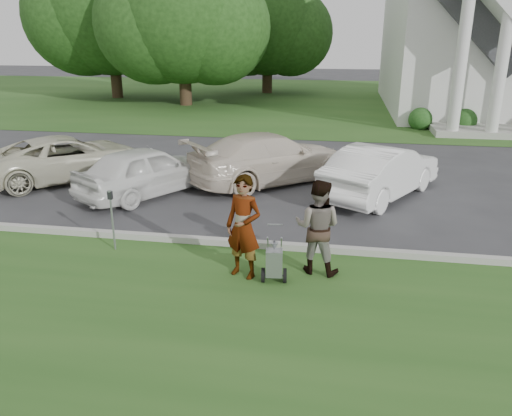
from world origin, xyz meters
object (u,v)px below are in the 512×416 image
(person_right, at_px, (318,228))
(car_a, at_px, (68,158))
(tree_back, at_px, (267,28))
(church, at_px, (477,3))
(person_left, at_px, (244,228))
(car_b, at_px, (147,171))
(car_c, at_px, (270,158))
(striping_cart, at_px, (274,264))
(tree_left, at_px, (182,19))
(car_d, at_px, (381,171))
(parking_meter_near, at_px, (112,213))
(tree_far, at_px, (110,12))

(person_right, height_order, car_a, person_right)
(tree_back, bearing_deg, church, -27.85)
(church, distance_m, person_left, 25.91)
(car_b, bearing_deg, car_c, -117.92)
(striping_cart, height_order, person_right, person_right)
(tree_left, xyz_separation_m, striping_cart, (8.83, -22.88, -4.75))
(car_d, bearing_deg, car_b, 38.50)
(parking_meter_near, height_order, car_a, car_a)
(tree_far, xyz_separation_m, person_left, (14.25, -25.75, -4.74))
(parking_meter_near, bearing_deg, person_right, -4.20)
(striping_cart, distance_m, parking_meter_near, 3.57)
(person_left, height_order, person_right, person_left)
(car_a, xyz_separation_m, car_c, (6.15, 0.69, 0.08))
(tree_left, distance_m, car_d, 21.04)
(tree_left, bearing_deg, parking_meter_near, -76.27)
(person_right, bearing_deg, car_c, -62.77)
(striping_cart, relative_size, person_right, 0.52)
(tree_back, bearing_deg, car_a, -95.32)
(person_left, distance_m, car_a, 8.64)
(tree_far, height_order, tree_back, tree_far)
(church, distance_m, tree_back, 14.77)
(tree_back, relative_size, car_a, 2.01)
(church, height_order, parking_meter_near, church)
(church, xyz_separation_m, tree_left, (-17.01, -1.13, -0.83))
(church, xyz_separation_m, tree_back, (-13.01, 6.87, -1.21))
(tree_far, height_order, striping_cart, tree_far)
(striping_cart, bearing_deg, tree_far, 112.88)
(person_right, distance_m, parking_meter_near, 4.18)
(person_left, bearing_deg, car_b, 149.71)
(striping_cart, bearing_deg, tree_back, 91.95)
(tree_back, distance_m, person_left, 31.27)
(person_right, bearing_deg, tree_far, -47.76)
(car_b, relative_size, car_c, 0.79)
(church, bearing_deg, tree_left, -176.21)
(church, height_order, striping_cart, church)
(tree_back, relative_size, person_left, 5.03)
(tree_left, height_order, car_a, tree_left)
(car_b, relative_size, car_d, 0.93)
(church, xyz_separation_m, car_a, (-15.35, -18.29, -5.27))
(tree_far, bearing_deg, person_left, -61.04)
(tree_back, distance_m, car_a, 25.60)
(person_left, height_order, car_b, person_left)
(tree_far, bearing_deg, parking_meter_near, -65.55)
(car_a, xyz_separation_m, car_b, (3.00, -1.14, 0.03))
(striping_cart, height_order, car_c, car_c)
(car_d, bearing_deg, parking_meter_near, 69.87)
(parking_meter_near, height_order, car_c, car_c)
(tree_left, height_order, parking_meter_near, tree_left)
(tree_back, xyz_separation_m, person_left, (4.25, -30.75, -3.77))
(parking_meter_near, bearing_deg, striping_cart, -13.78)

